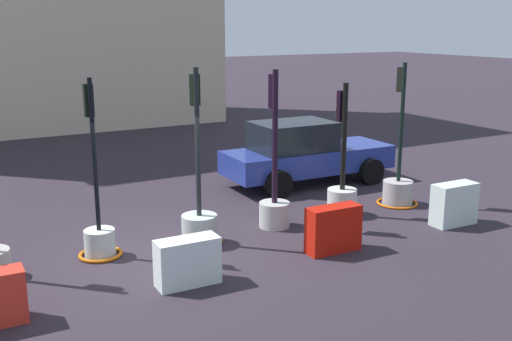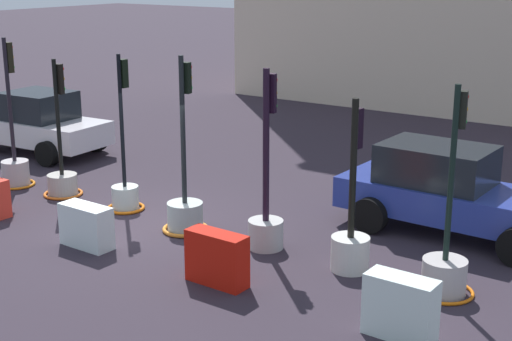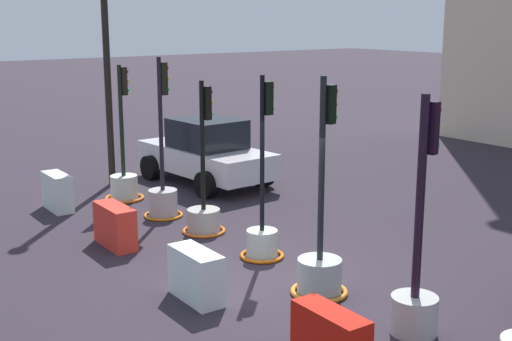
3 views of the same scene
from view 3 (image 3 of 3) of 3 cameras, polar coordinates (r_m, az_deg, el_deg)
ground_plane at (r=11.61m, az=1.14°, el=-8.92°), size 120.00×120.00×0.00m
traffic_light_0 at (r=16.60m, az=-10.89°, el=-0.74°), size 0.93×0.93×3.19m
traffic_light_1 at (r=15.04m, az=-7.72°, el=-1.81°), size 0.85×0.85×3.45m
traffic_light_2 at (r=13.88m, az=-4.35°, el=-3.36°), size 0.87×0.87×3.07m
traffic_light_3 at (r=12.40m, az=0.54°, el=-4.89°), size 0.81×0.81×3.29m
traffic_light_4 at (r=10.87m, az=5.32°, el=-7.85°), size 0.91×0.91×3.42m
traffic_light_5 at (r=9.74m, az=13.12°, el=-9.46°), size 0.65×0.65×3.31m
construction_barrier_0 at (r=16.07m, az=-16.15°, el=-1.72°), size 1.02×0.42×0.83m
construction_barrier_1 at (r=13.30m, az=-11.62°, el=-4.52°), size 1.13×0.44×0.80m
construction_barrier_2 at (r=10.68m, az=-4.99°, el=-8.65°), size 1.06×0.45×0.79m
car_white_van at (r=17.89m, az=-4.16°, el=1.50°), size 4.14×2.29×1.70m
street_lamp_post at (r=17.80m, az=-12.37°, el=10.97°), size 0.36×0.36×6.67m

